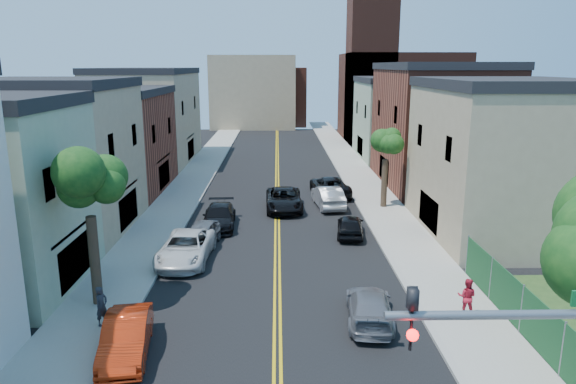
{
  "coord_description": "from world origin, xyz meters",
  "views": [
    {
      "loc": [
        0.04,
        -7.53,
        10.33
      ],
      "look_at": [
        0.74,
        26.98,
        2.0
      ],
      "focal_mm": 32.73,
      "sensor_mm": 36.0,
      "label": 1
    }
  ],
  "objects": [
    {
      "name": "silver_car_right",
      "position": [
        3.8,
        30.39,
        0.81
      ],
      "size": [
        2.28,
        5.08,
        1.62
      ],
      "primitive_type": "imported",
      "rotation": [
        0.0,
        0.0,
        3.26
      ],
      "color": "#98999F",
      "rests_on": "ground"
    },
    {
      "name": "black_suv_lane",
      "position": [
        0.5,
        29.73,
        0.78
      ],
      "size": [
        2.73,
        5.68,
        1.56
      ],
      "primitive_type": "imported",
      "rotation": [
        0.0,
        0.0,
        0.02
      ],
      "color": "black",
      "rests_on": "ground"
    },
    {
      "name": "pedestrian_left",
      "position": [
        -7.05,
        11.96,
        0.96
      ],
      "size": [
        0.58,
        0.7,
        1.63
      ],
      "primitive_type": "imported",
      "rotation": [
        0.0,
        0.0,
        1.19
      ],
      "color": "#222328",
      "rests_on": "sidewalk_left"
    },
    {
      "name": "grey_car_right",
      "position": [
        3.8,
        12.31,
        0.65
      ],
      "size": [
        2.29,
        4.67,
        1.31
      ],
      "primitive_type": "imported",
      "rotation": [
        0.0,
        0.0,
        3.04
      ],
      "color": "slate",
      "rests_on": "ground"
    },
    {
      "name": "pedestrian_right",
      "position": [
        7.92,
        12.55,
        0.95
      ],
      "size": [
        0.96,
        0.87,
        1.6
      ],
      "primitive_type": "imported",
      "rotation": [
        0.0,
        0.0,
        2.71
      ],
      "color": "#B81C30",
      "rests_on": "sidewalk_right"
    },
    {
      "name": "church",
      "position": [
        16.33,
        67.07,
        7.24
      ],
      "size": [
        16.2,
        14.2,
        22.6
      ],
      "color": "#4C2319",
      "rests_on": "ground"
    },
    {
      "name": "grey_car_left",
      "position": [
        -4.41,
        21.64,
        0.72
      ],
      "size": [
        2.13,
        4.39,
        1.44
      ],
      "primitive_type": "imported",
      "rotation": [
        0.0,
        0.0,
        -0.1
      ],
      "color": "#55575D",
      "rests_on": "ground"
    },
    {
      "name": "bldg_right_brick",
      "position": [
        14.0,
        38.0,
        5.0
      ],
      "size": [
        9.0,
        14.0,
        10.0
      ],
      "primitive_type": "cube",
      "color": "brown",
      "rests_on": "ground"
    },
    {
      "name": "sidewalk_right",
      "position": [
        7.9,
        40.0,
        0.07
      ],
      "size": [
        3.2,
        100.0,
        0.15
      ],
      "primitive_type": "cube",
      "color": "gray",
      "rests_on": "ground"
    },
    {
      "name": "tree_left_mid",
      "position": [
        -7.88,
        14.01,
        6.58
      ],
      "size": [
        5.2,
        5.2,
        9.29
      ],
      "color": "#322219",
      "rests_on": "sidewalk_left"
    },
    {
      "name": "bldg_left_tan_near",
      "position": [
        -14.0,
        25.0,
        4.5
      ],
      "size": [
        9.0,
        10.0,
        9.0
      ],
      "primitive_type": "cube",
      "color": "#998466",
      "rests_on": "ground"
    },
    {
      "name": "backdrop_center",
      "position": [
        0.0,
        86.0,
        5.0
      ],
      "size": [
        10.0,
        8.0,
        10.0
      ],
      "primitive_type": "cube",
      "color": "brown",
      "rests_on": "ground"
    },
    {
      "name": "sidewalk_left",
      "position": [
        -7.9,
        40.0,
        0.07
      ],
      "size": [
        3.2,
        100.0,
        0.15
      ],
      "primitive_type": "cube",
      "color": "gray",
      "rests_on": "ground"
    },
    {
      "name": "fence_right",
      "position": [
        9.5,
        9.5,
        1.1
      ],
      "size": [
        0.04,
        15.0,
        1.9
      ],
      "primitive_type": "cube",
      "color": "#143F1E",
      "rests_on": "sidewalk_right"
    },
    {
      "name": "red_sedan",
      "position": [
        -5.5,
        9.88,
        0.73
      ],
      "size": [
        2.14,
        4.59,
        1.46
      ],
      "primitive_type": "imported",
      "rotation": [
        0.0,
        0.0,
        0.14
      ],
      "color": "red",
      "rests_on": "ground"
    },
    {
      "name": "bldg_right_tan",
      "position": [
        14.0,
        24.0,
        4.5
      ],
      "size": [
        9.0,
        12.0,
        9.0
      ],
      "primitive_type": "cube",
      "color": "#998466",
      "rests_on": "ground"
    },
    {
      "name": "dark_car_right_far",
      "position": [
        4.29,
        34.05,
        0.79
      ],
      "size": [
        3.23,
        5.94,
        1.58
      ],
      "primitive_type": "imported",
      "rotation": [
        0.0,
        0.0,
        3.25
      ],
      "color": "black",
      "rests_on": "ground"
    },
    {
      "name": "curb_left",
      "position": [
        -6.15,
        40.0,
        0.07
      ],
      "size": [
        0.3,
        100.0,
        0.15
      ],
      "primitive_type": "cube",
      "color": "gray",
      "rests_on": "ground"
    },
    {
      "name": "bldg_right_palegrn",
      "position": [
        14.0,
        52.0,
        4.25
      ],
      "size": [
        9.0,
        12.0,
        8.5
      ],
      "primitive_type": "cube",
      "color": "gray",
      "rests_on": "ground"
    },
    {
      "name": "black_car_left",
      "position": [
        -3.8,
        25.5,
        0.73
      ],
      "size": [
        2.21,
        5.07,
        1.45
      ],
      "primitive_type": "imported",
      "rotation": [
        0.0,
        0.0,
        0.03
      ],
      "color": "black",
      "rests_on": "ground"
    },
    {
      "name": "bldg_left_tan_far",
      "position": [
        -14.0,
        50.0,
        4.75
      ],
      "size": [
        9.0,
        16.0,
        9.5
      ],
      "primitive_type": "cube",
      "color": "#998466",
      "rests_on": "ground"
    },
    {
      "name": "black_car_right",
      "position": [
        4.54,
        23.52,
        0.67
      ],
      "size": [
        2.08,
        4.12,
        1.35
      ],
      "primitive_type": "imported",
      "rotation": [
        0.0,
        0.0,
        3.01
      ],
      "color": "black",
      "rests_on": "ground"
    },
    {
      "name": "curb_right",
      "position": [
        6.15,
        40.0,
        0.07
      ],
      "size": [
        0.3,
        100.0,
        0.15
      ],
      "primitive_type": "cube",
      "color": "gray",
      "rests_on": "ground"
    },
    {
      "name": "white_pickup",
      "position": [
        -4.93,
        19.35,
        0.77
      ],
      "size": [
        2.8,
        5.63,
        1.53
      ],
      "primitive_type": "imported",
      "rotation": [
        0.0,
        0.0,
        -0.05
      ],
      "color": "silver",
      "rests_on": "ground"
    },
    {
      "name": "tree_right_far",
      "position": [
        7.92,
        30.01,
        5.76
      ],
      "size": [
        4.4,
        4.4,
        8.03
      ],
      "color": "#322219",
      "rests_on": "sidewalk_right"
    },
    {
      "name": "backdrop_left",
      "position": [
        -4.0,
        82.0,
        6.0
      ],
      "size": [
        14.0,
        8.0,
        12.0
      ],
      "primitive_type": "cube",
      "color": "#998466",
      "rests_on": "ground"
    },
    {
      "name": "bldg_left_brick",
      "position": [
        -14.0,
        36.0,
        4.0
      ],
      "size": [
        9.0,
        12.0,
        8.0
      ],
      "primitive_type": "cube",
      "color": "brown",
      "rests_on": "ground"
    }
  ]
}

